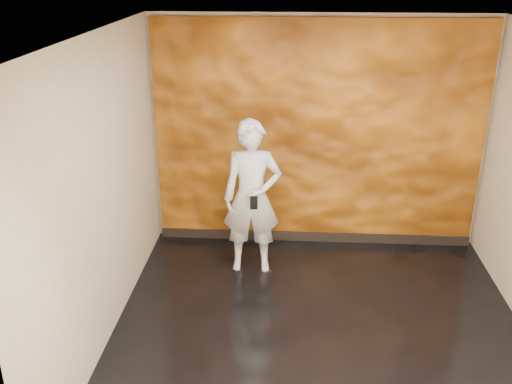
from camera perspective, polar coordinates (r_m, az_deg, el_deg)
The scene contains 5 objects.
room at distance 5.04m, azimuth 6.93°, elevation -0.77°, with size 4.02×4.02×2.81m.
feature_wall at distance 6.88m, azimuth 6.16°, elevation 5.54°, with size 3.90×0.06×2.75m, color orange.
baseboard at distance 7.34m, azimuth 5.74°, elevation -4.45°, with size 3.90×0.04×0.12m, color black.
man at distance 6.36m, azimuth -0.39°, elevation -0.54°, with size 0.65×0.42×1.77m, color #A9ADB9.
phone at distance 6.09m, azimuth -0.22°, elevation -1.07°, with size 0.08×0.02×0.15m, color black.
Camera 1 is at (-0.31, -4.62, 3.38)m, focal length 40.00 mm.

